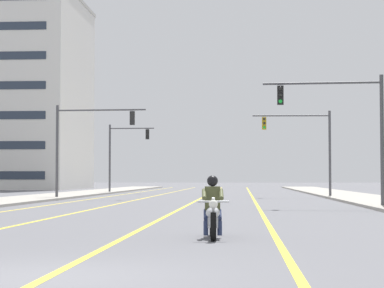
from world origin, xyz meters
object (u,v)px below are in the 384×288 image
(motorcycle_with_rider, at_px, (213,213))
(traffic_signal_near_right, at_px, (346,119))
(traffic_signal_near_left, at_px, (83,136))
(traffic_signal_mid_left, at_px, (122,148))
(traffic_signal_mid_right, at_px, (307,139))

(motorcycle_with_rider, relative_size, traffic_signal_near_right, 0.35)
(traffic_signal_near_left, bearing_deg, traffic_signal_mid_left, 91.01)
(motorcycle_with_rider, xyz_separation_m, traffic_signal_near_left, (-9.70, 30.70, 3.58))
(motorcycle_with_rider, bearing_deg, traffic_signal_mid_right, 81.48)
(traffic_signal_near_right, xyz_separation_m, traffic_signal_near_left, (-15.29, 13.15, 0.03))
(traffic_signal_mid_right, distance_m, traffic_signal_mid_left, 19.98)
(traffic_signal_near_left, xyz_separation_m, traffic_signal_mid_left, (-0.32, 17.96, -0.12))
(traffic_signal_near_right, distance_m, traffic_signal_mid_right, 18.38)
(traffic_signal_near_right, distance_m, traffic_signal_mid_left, 34.81)
(motorcycle_with_rider, xyz_separation_m, traffic_signal_near_right, (5.58, 17.56, 3.56))
(traffic_signal_near_right, bearing_deg, traffic_signal_mid_right, 90.63)
(traffic_signal_near_left, relative_size, traffic_signal_mid_right, 1.00)
(motorcycle_with_rider, distance_m, traffic_signal_mid_right, 36.50)
(motorcycle_with_rider, relative_size, traffic_signal_mid_right, 0.35)
(traffic_signal_mid_right, bearing_deg, traffic_signal_mid_left, 140.40)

